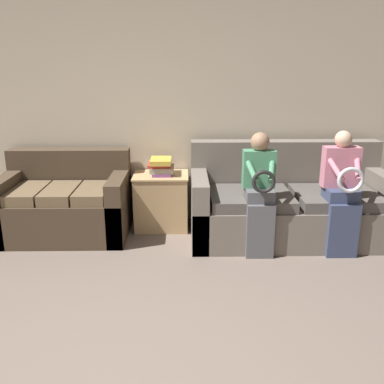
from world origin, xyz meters
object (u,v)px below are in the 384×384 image
couch_side (66,205)px  book_stack (161,166)px  child_right_seated (342,189)px  child_left_seated (260,189)px  couch_main (289,206)px  side_shelf (161,200)px

couch_side → book_stack: size_ratio=4.32×
couch_side → child_right_seated: child_right_seated is taller
couch_side → child_left_seated: 2.05m
couch_main → child_right_seated: child_right_seated is taller
couch_side → book_stack: bearing=9.8°
couch_main → book_stack: couch_main is taller
child_right_seated → book_stack: size_ratio=3.84×
child_right_seated → book_stack: 1.85m
side_shelf → book_stack: bearing=14.2°
couch_main → side_shelf: size_ratio=3.36×
child_left_seated → child_right_seated: child_right_seated is taller
child_right_seated → couch_side: bearing=169.7°
child_left_seated → child_right_seated: bearing=-0.1°
side_shelf → book_stack: 0.38m
couch_side → side_shelf: bearing=9.8°
couch_side → child_right_seated: bearing=-10.3°
couch_main → book_stack: 1.41m
couch_side → child_left_seated: bearing=-14.2°
child_right_seated → side_shelf: (-1.73, 0.67, -0.32)m
child_right_seated → book_stack: (-1.72, 0.67, 0.07)m
couch_main → book_stack: (-1.34, 0.27, 0.36)m
couch_main → side_shelf: (-1.34, 0.27, -0.02)m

